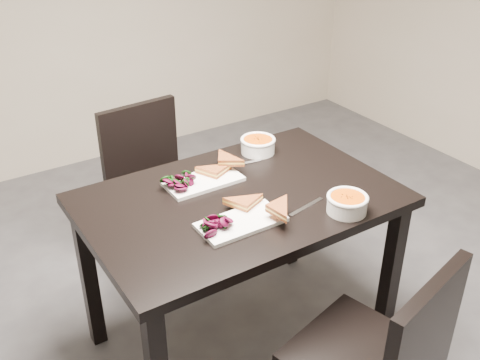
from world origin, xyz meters
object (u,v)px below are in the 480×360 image
at_px(chair_far, 153,178).
at_px(plate_near, 241,222).
at_px(chair_near, 383,357).
at_px(soup_bowl_far, 258,144).
at_px(table, 240,217).
at_px(soup_bowl_near, 347,203).
at_px(plate_far, 203,181).

relative_size(chair_far, plate_near, 2.72).
bearing_deg(chair_near, plate_near, 93.95).
xyz_separation_m(plate_near, soup_bowl_far, (0.38, 0.45, 0.03)).
xyz_separation_m(table, soup_bowl_far, (0.27, 0.28, 0.14)).
relative_size(plate_near, soup_bowl_near, 2.03).
relative_size(chair_near, plate_near, 2.72).
bearing_deg(chair_near, chair_far, 80.42).
xyz_separation_m(chair_near, soup_bowl_far, (0.20, 1.01, 0.31)).
bearing_deg(chair_far, soup_bowl_near, -78.75).
relative_size(table, soup_bowl_far, 7.66).
relative_size(chair_near, soup_bowl_far, 5.43).
distance_m(plate_near, soup_bowl_far, 0.59).
bearing_deg(chair_near, table, 82.07).
distance_m(chair_far, soup_bowl_far, 0.65).
relative_size(table, soup_bowl_near, 7.80).
height_order(table, soup_bowl_far, soup_bowl_far).
distance_m(soup_bowl_near, plate_far, 0.58).
distance_m(table, chair_near, 0.75).
bearing_deg(plate_near, soup_bowl_far, 49.87).
relative_size(chair_far, soup_bowl_near, 5.52).
distance_m(chair_near, plate_near, 0.65).
relative_size(chair_near, plate_far, 2.74).
height_order(plate_near, soup_bowl_near, soup_bowl_near).
xyz_separation_m(table, chair_near, (0.08, -0.73, -0.17)).
bearing_deg(chair_far, chair_near, -90.31).
relative_size(soup_bowl_near, soup_bowl_far, 0.98).
distance_m(chair_far, plate_near, 0.97).
distance_m(plate_near, soup_bowl_near, 0.40).
xyz_separation_m(table, chair_far, (-0.04, 0.76, -0.17)).
xyz_separation_m(table, plate_near, (-0.10, -0.17, 0.11)).
bearing_deg(chair_far, soup_bowl_far, -62.01).
xyz_separation_m(plate_near, soup_bowl_near, (0.37, -0.14, 0.03)).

